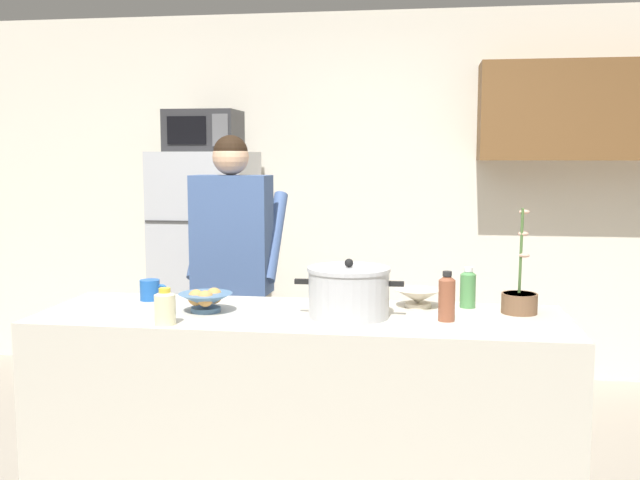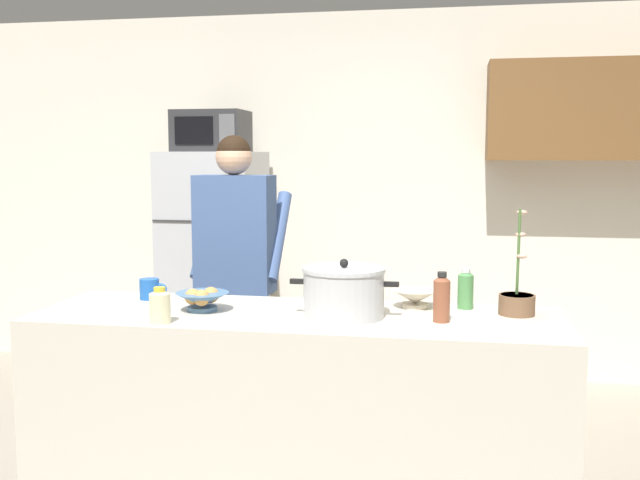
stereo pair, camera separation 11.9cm
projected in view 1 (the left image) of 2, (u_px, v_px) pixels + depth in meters
The scene contains 13 objects.
back_wall_unit at pixel (386, 184), 5.15m from camera, with size 6.00×0.48×2.60m.
kitchen_island at pixel (302, 419), 3.07m from camera, with size 2.22×0.68×0.92m, color beige.
refrigerator at pixel (207, 268), 4.99m from camera, with size 0.64×0.68×1.61m.
microwave at pixel (204, 131), 4.85m from camera, with size 0.48×0.37×0.28m.
person_near_pot at pixel (232, 250), 3.98m from camera, with size 0.53×0.43×1.70m.
cooking_pot at pixel (349, 292), 2.95m from camera, with size 0.45×0.34×0.24m.
coffee_mug at pixel (151, 290), 3.29m from camera, with size 0.13×0.09×0.10m.
bread_bowl at pixel (206, 300), 3.04m from camera, with size 0.23×0.23×0.10m.
empty_bowl at pixel (418, 297), 3.14m from camera, with size 0.21×0.21×0.08m.
bottle_near_edge at pixel (447, 297), 2.87m from camera, with size 0.07×0.07×0.20m.
bottle_mid_counter at pixel (165, 307), 2.81m from camera, with size 0.08×0.08×0.15m.
bottle_far_corner at pixel (468, 288), 3.13m from camera, with size 0.07×0.07×0.18m.
potted_orchid at pixel (520, 299), 3.02m from camera, with size 0.15×0.15×0.45m.
Camera 1 is at (0.50, -2.92, 1.58)m, focal length 40.16 mm.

